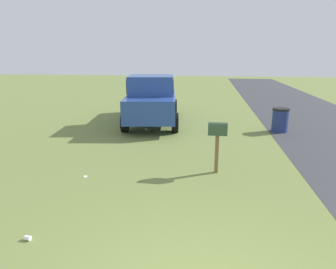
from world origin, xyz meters
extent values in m
cube|color=brown|center=(4.64, -0.24, 0.50)|extent=(0.09, 0.09, 1.00)
cube|color=#334C33|center=(4.64, -0.24, 1.11)|extent=(0.21, 0.48, 0.22)
cylinder|color=#334C33|center=(4.64, -0.24, 1.22)|extent=(0.21, 0.48, 0.20)
cube|color=red|center=(4.75, -0.24, 1.17)|extent=(0.02, 0.04, 0.18)
cube|color=#284793|center=(10.30, 2.44, 0.88)|extent=(5.59, 2.58, 0.90)
cube|color=#284793|center=(9.65, 2.36, 1.71)|extent=(2.04, 2.00, 0.76)
cube|color=black|center=(9.65, 2.36, 1.71)|extent=(1.99, 2.03, 0.53)
cube|color=#284793|center=(11.58, 1.70, 1.39)|extent=(2.80, 0.42, 0.12)
cube|color=#284793|center=(11.37, 3.47, 1.39)|extent=(2.80, 0.42, 0.12)
cylinder|color=black|center=(8.64, 1.26, 0.38)|extent=(0.79, 0.35, 0.76)
cylinder|color=black|center=(8.41, 3.19, 0.38)|extent=(0.79, 0.35, 0.76)
cylinder|color=black|center=(12.18, 1.69, 0.38)|extent=(0.79, 0.35, 0.76)
cylinder|color=black|center=(11.95, 3.62, 0.38)|extent=(0.79, 0.35, 0.76)
cylinder|color=navy|center=(9.25, -2.78, 0.43)|extent=(0.61, 0.61, 0.85)
cylinder|color=black|center=(9.25, -2.78, 0.89)|extent=(0.64, 0.64, 0.08)
cube|color=silver|center=(3.93, 2.98, 0.00)|extent=(0.14, 0.13, 0.01)
cylinder|color=white|center=(8.82, 2.44, 0.04)|extent=(0.12, 0.11, 0.08)
cylinder|color=white|center=(1.27, 2.87, 0.04)|extent=(0.09, 0.11, 0.08)
camera|label=1|loc=(-2.73, 0.03, 2.94)|focal=32.40mm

